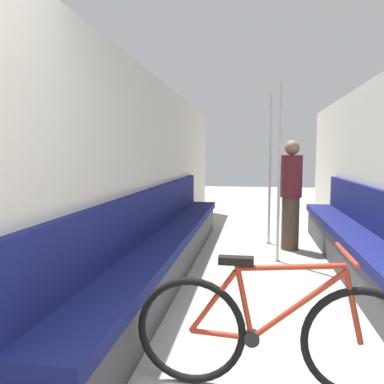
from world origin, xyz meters
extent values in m
cube|color=beige|center=(-1.32, 3.21, 1.14)|extent=(0.10, 9.61, 2.27)
cube|color=#3D3D42|center=(-1.04, 3.21, 0.20)|extent=(0.39, 5.39, 0.40)
cube|color=navy|center=(-1.04, 3.21, 0.45)|extent=(0.46, 5.39, 0.10)
cube|color=navy|center=(-1.23, 3.21, 0.74)|extent=(0.07, 5.39, 0.49)
cube|color=#3D3D42|center=(1.04, 3.21, 0.20)|extent=(0.39, 5.39, 0.40)
cube|color=navy|center=(1.04, 3.21, 0.45)|extent=(0.46, 5.39, 0.10)
torus|color=black|center=(-0.47, 1.27, 0.32)|extent=(0.65, 0.04, 0.65)
torus|color=black|center=(0.48, 1.27, 0.32)|extent=(0.65, 0.04, 0.65)
cylinder|color=#9E2D19|center=(-0.29, 1.27, 0.32)|extent=(0.36, 0.03, 0.05)
cylinder|color=#9E2D19|center=(-0.34, 1.27, 0.51)|extent=(0.29, 0.03, 0.40)
cylinder|color=#9E2D19|center=(-0.16, 1.27, 0.54)|extent=(0.13, 0.03, 0.46)
cylinder|color=#9E2D19|center=(0.14, 1.27, 0.52)|extent=(0.52, 0.03, 0.44)
cylinder|color=#9E2D19|center=(0.09, 1.27, 0.74)|extent=(0.60, 0.03, 0.08)
cylinder|color=#9E2D19|center=(0.44, 1.27, 0.53)|extent=(0.13, 0.03, 0.43)
cylinder|color=black|center=(-0.11, 1.27, 0.31)|extent=(0.09, 0.06, 0.09)
cube|color=black|center=(-0.21, 1.27, 0.76)|extent=(0.20, 0.07, 0.04)
cylinder|color=#9E2D19|center=(0.39, 1.27, 0.83)|extent=(0.02, 0.46, 0.02)
cylinder|color=gray|center=(0.20, 3.97, 0.01)|extent=(0.08, 0.08, 0.01)
cylinder|color=silver|center=(0.20, 3.97, 1.13)|extent=(0.04, 0.04, 2.25)
cylinder|color=gray|center=(0.12, 4.92, 0.01)|extent=(0.08, 0.08, 0.01)
cylinder|color=silver|center=(0.12, 4.92, 1.13)|extent=(0.04, 0.04, 2.25)
cylinder|color=#473828|center=(0.41, 4.62, 0.38)|extent=(0.25, 0.25, 0.76)
cylinder|color=#5B1E23|center=(0.41, 4.62, 1.06)|extent=(0.30, 0.30, 0.59)
sphere|color=#936B4C|center=(0.41, 4.62, 1.46)|extent=(0.21, 0.21, 0.21)
camera|label=1|loc=(-0.11, -0.83, 1.37)|focal=35.00mm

